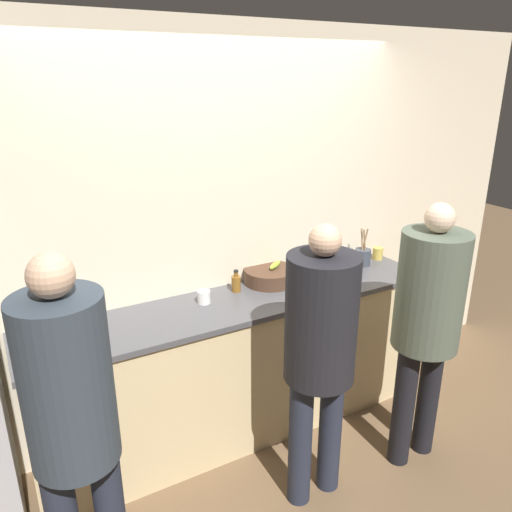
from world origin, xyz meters
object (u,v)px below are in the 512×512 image
(fruit_bowl, at_px, (270,275))
(cup_white, at_px, (204,297))
(bottle_green, at_px, (307,277))
(cup_yellow, at_px, (378,253))
(person_left, at_px, (72,417))
(person_right, at_px, (428,313))
(person_center, at_px, (320,343))
(bottle_amber, at_px, (236,283))
(utensil_crock, at_px, (363,256))

(fruit_bowl, bearing_deg, cup_white, -170.85)
(bottle_green, distance_m, cup_yellow, 0.82)
(person_left, height_order, bottle_green, person_left)
(fruit_bowl, distance_m, cup_yellow, 0.95)
(person_right, xyz_separation_m, fruit_bowl, (-0.51, 0.91, 0.01))
(person_center, xyz_separation_m, person_right, (0.72, -0.05, 0.02))
(bottle_amber, distance_m, cup_white, 0.26)
(person_center, xyz_separation_m, cup_yellow, (1.16, 0.85, 0.03))
(person_right, bearing_deg, person_center, 175.79)
(utensil_crock, height_order, bottle_amber, utensil_crock)
(utensil_crock, relative_size, cup_white, 3.44)
(person_left, bearing_deg, bottle_amber, 36.62)
(person_right, bearing_deg, utensil_crock, 73.24)
(utensil_crock, relative_size, bottle_green, 1.33)
(person_left, distance_m, cup_yellow, 2.55)
(bottle_amber, relative_size, cup_white, 1.82)
(person_right, distance_m, cup_yellow, 1.00)
(person_left, bearing_deg, cup_yellow, 20.25)
(person_left, xyz_separation_m, fruit_bowl, (1.44, 0.90, -0.01))
(person_left, distance_m, person_center, 1.24)
(cup_yellow, height_order, cup_white, cup_yellow)
(bottle_amber, height_order, cup_white, bottle_amber)
(fruit_bowl, height_order, cup_white, fruit_bowl)
(bottle_green, bearing_deg, person_right, -63.15)
(person_left, relative_size, cup_white, 21.00)
(bottle_green, bearing_deg, person_center, -119.71)
(person_left, relative_size, fruit_bowl, 4.90)
(utensil_crock, bearing_deg, person_left, -159.03)
(person_right, relative_size, bottle_amber, 11.18)
(utensil_crock, distance_m, cup_white, 1.29)
(utensil_crock, bearing_deg, bottle_amber, 178.58)
(cup_yellow, bearing_deg, person_left, -159.75)
(person_center, distance_m, person_right, 0.72)
(fruit_bowl, relative_size, cup_white, 4.29)
(person_left, xyz_separation_m, cup_white, (0.92, 0.81, -0.01))
(bottle_green, bearing_deg, fruit_bowl, 126.33)
(utensil_crock, distance_m, bottle_amber, 1.04)
(person_left, height_order, person_right, person_left)
(cup_yellow, bearing_deg, bottle_amber, -179.60)
(person_right, xyz_separation_m, bottle_green, (-0.35, 0.70, 0.04))
(person_right, distance_m, bottle_green, 0.78)
(person_right, bearing_deg, cup_yellow, 63.91)
(person_right, height_order, fruit_bowl, person_right)
(person_right, height_order, bottle_green, person_right)
(person_left, relative_size, bottle_amber, 11.55)
(person_right, bearing_deg, cup_white, 141.25)
(cup_yellow, bearing_deg, fruit_bowl, 179.18)
(bottle_green, bearing_deg, cup_yellow, 14.31)
(person_center, bearing_deg, cup_yellow, 36.10)
(person_right, distance_m, cup_white, 1.32)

